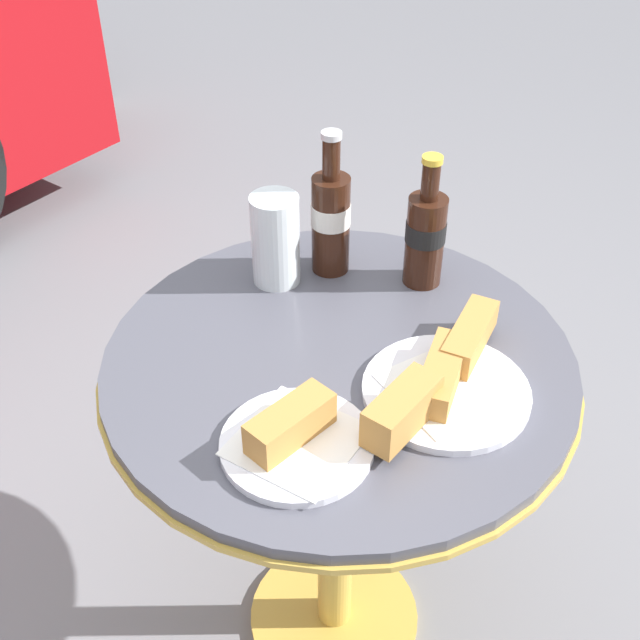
# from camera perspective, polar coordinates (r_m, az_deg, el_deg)

# --- Properties ---
(ground_plane) EXTENTS (30.00, 30.00, 0.00)m
(ground_plane) POSITION_cam_1_polar(r_m,az_deg,el_deg) (1.74, 1.00, -20.43)
(ground_plane) COLOR slate
(bistro_table) EXTENTS (0.72, 0.72, 0.70)m
(bistro_table) POSITION_cam_1_polar(r_m,az_deg,el_deg) (1.29, 1.27, -7.21)
(bistro_table) COLOR gold
(bistro_table) RESTS_ON ground_plane
(cola_bottle_left) EXTENTS (0.07, 0.07, 0.23)m
(cola_bottle_left) POSITION_cam_1_polar(r_m,az_deg,el_deg) (1.30, 7.66, 5.96)
(cola_bottle_left) COLOR #33190F
(cola_bottle_left) RESTS_ON bistro_table
(cola_bottle_right) EXTENTS (0.07, 0.07, 0.25)m
(cola_bottle_right) POSITION_cam_1_polar(r_m,az_deg,el_deg) (1.32, 0.77, 7.25)
(cola_bottle_right) COLOR #33190F
(cola_bottle_right) RESTS_ON bistro_table
(drinking_glass) EXTENTS (0.08, 0.08, 0.16)m
(drinking_glass) POSITION_cam_1_polar(r_m,az_deg,el_deg) (1.31, -3.17, 5.47)
(drinking_glass) COLOR black
(drinking_glass) RESTS_ON bistro_table
(lunch_plate_near) EXTENTS (0.20, 0.20, 0.06)m
(lunch_plate_near) POSITION_cam_1_polar(r_m,az_deg,el_deg) (1.05, -1.81, -8.31)
(lunch_plate_near) COLOR white
(lunch_plate_near) RESTS_ON bistro_table
(lunch_plate_far) EXTENTS (0.34, 0.24, 0.07)m
(lunch_plate_far) POSITION_cam_1_polar(r_m,az_deg,el_deg) (1.12, 8.59, -4.36)
(lunch_plate_far) COLOR white
(lunch_plate_far) RESTS_ON bistro_table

